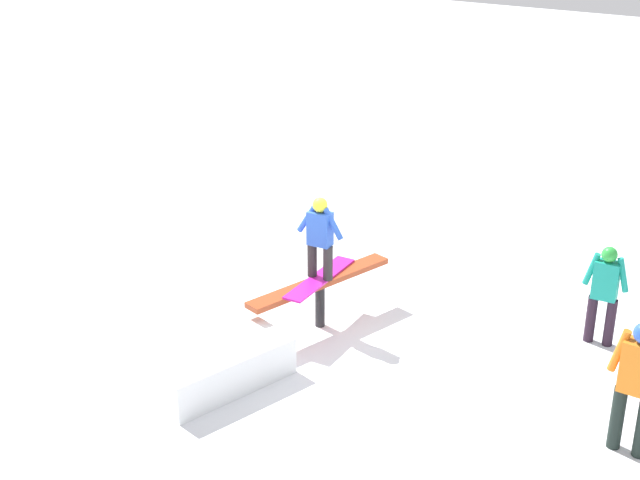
{
  "coord_description": "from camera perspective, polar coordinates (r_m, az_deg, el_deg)",
  "views": [
    {
      "loc": [
        -9.42,
        -6.11,
        6.15
      ],
      "look_at": [
        0.0,
        0.0,
        1.33
      ],
      "focal_mm": 50.0,
      "sensor_mm": 36.0,
      "label": 1
    }
  ],
  "objects": [
    {
      "name": "bystander_teal",
      "position": [
        12.6,
        17.75,
        -3.07
      ],
      "size": [
        0.23,
        0.62,
        1.44
      ],
      "rotation": [
        0.0,
        0.0,
        1.66
      ],
      "color": "#2B1B2A",
      "rests_on": "ground"
    },
    {
      "name": "rail_feature",
      "position": [
        12.52,
        -0.0,
        -2.99
      ],
      "size": [
        2.43,
        0.93,
        0.73
      ],
      "rotation": [
        0.0,
        0.0,
        -0.27
      ],
      "color": "black",
      "rests_on": "ground"
    },
    {
      "name": "bystander_orange",
      "position": [
        10.4,
        19.6,
        -8.52
      ],
      "size": [
        0.24,
        0.67,
        1.63
      ],
      "rotation": [
        0.0,
        0.0,
        4.68
      ],
      "color": "black",
      "rests_on": "ground"
    },
    {
      "name": "snow_kicker_ramp",
      "position": [
        11.64,
        -7.35,
        -7.42
      ],
      "size": [
        2.14,
        1.93,
        0.51
      ],
      "primitive_type": "cube",
      "rotation": [
        0.0,
        0.0,
        -0.27
      ],
      "color": "white",
      "rests_on": "ground"
    },
    {
      "name": "ground_plane",
      "position": [
        12.81,
        -0.0,
        -5.49
      ],
      "size": [
        60.0,
        60.0,
        0.0
      ],
      "primitive_type": "plane",
      "color": "white"
    },
    {
      "name": "main_rider_on_rail",
      "position": [
        12.23,
        -0.0,
        -0.1
      ],
      "size": [
        1.57,
        0.72,
        1.22
      ],
      "rotation": [
        0.0,
        0.0,
        0.06
      ],
      "color": "#D01CA2",
      "rests_on": "rail_feature"
    }
  ]
}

